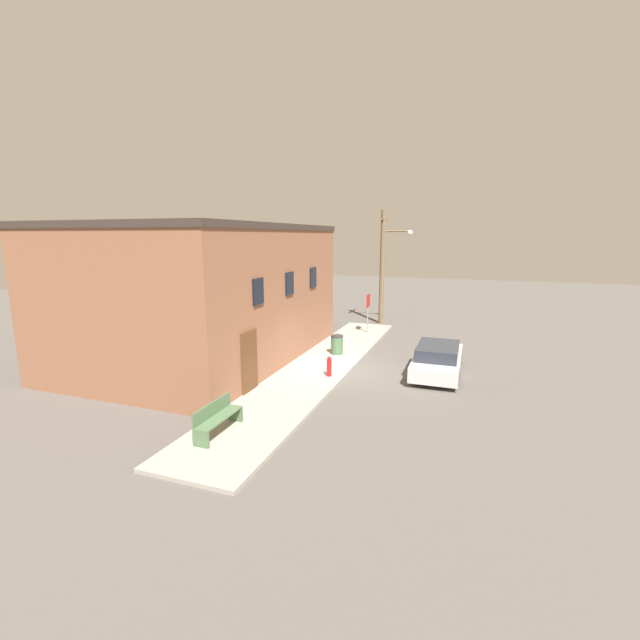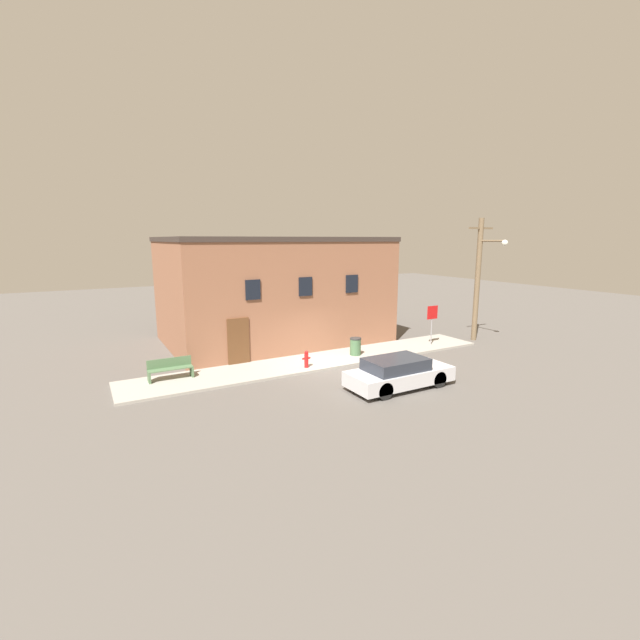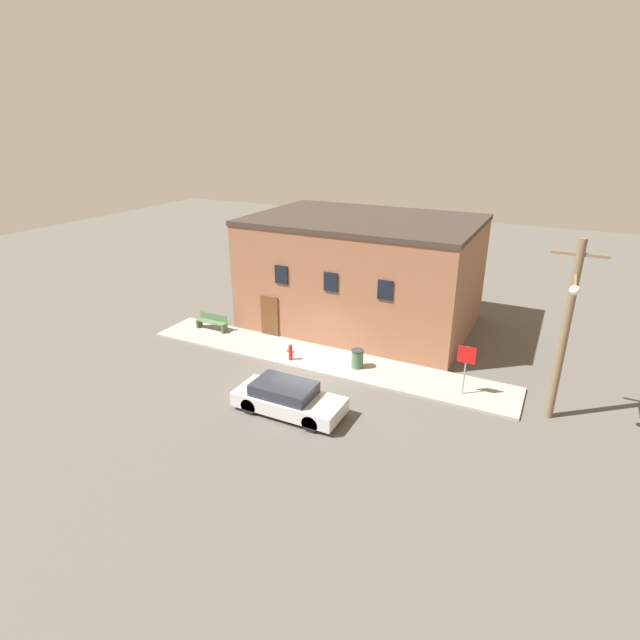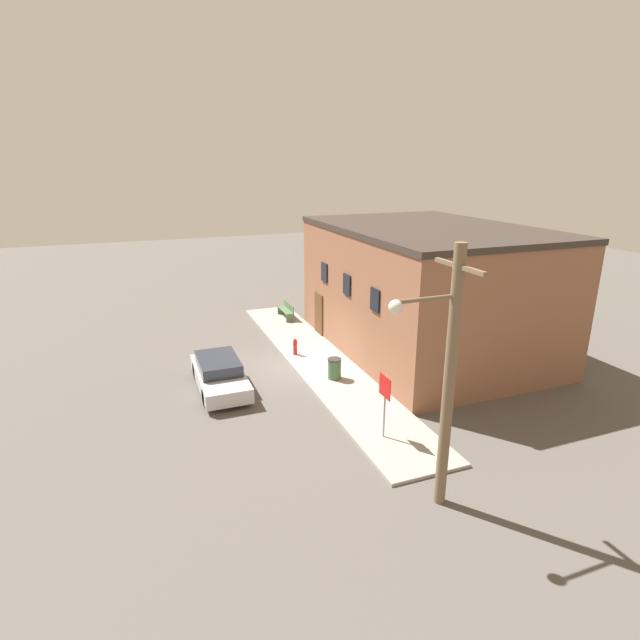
{
  "view_description": "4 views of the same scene",
  "coord_description": "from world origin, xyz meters",
  "px_view_note": "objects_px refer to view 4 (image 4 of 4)",
  "views": [
    {
      "loc": [
        -15.76,
        -4.39,
        5.31
      ],
      "look_at": [
        -0.03,
        1.3,
        2.0
      ],
      "focal_mm": 24.0,
      "sensor_mm": 36.0,
      "label": 1
    },
    {
      "loc": [
        -9.53,
        -15.51,
        5.66
      ],
      "look_at": [
        -0.03,
        1.3,
        2.0
      ],
      "focal_mm": 24.0,
      "sensor_mm": 36.0,
      "label": 2
    },
    {
      "loc": [
        9.34,
        -17.38,
        10.35
      ],
      "look_at": [
        -0.03,
        1.3,
        2.0
      ],
      "focal_mm": 28.0,
      "sensor_mm": 36.0,
      "label": 3
    },
    {
      "loc": [
        18.98,
        -5.96,
        8.51
      ],
      "look_at": [
        -0.03,
        1.3,
        2.0
      ],
      "focal_mm": 28.0,
      "sensor_mm": 36.0,
      "label": 4
    }
  ],
  "objects_px": {
    "fire_hydrant": "(295,347)",
    "utility_pole": "(446,374)",
    "bench": "(287,310)",
    "stop_sign": "(385,395)",
    "trash_bin": "(334,368)",
    "parked_car": "(219,374)"
  },
  "relations": [
    {
      "from": "trash_bin",
      "to": "bench",
      "type": "bearing_deg",
      "value": 175.75
    },
    {
      "from": "bench",
      "to": "trash_bin",
      "type": "xyz_separation_m",
      "value": [
        8.54,
        -0.63,
        0.0
      ]
    },
    {
      "from": "bench",
      "to": "trash_bin",
      "type": "bearing_deg",
      "value": -4.25
    },
    {
      "from": "stop_sign",
      "to": "bench",
      "type": "xyz_separation_m",
      "value": [
        -13.24,
        0.9,
        -1.05
      ]
    },
    {
      "from": "stop_sign",
      "to": "trash_bin",
      "type": "relative_size",
      "value": 2.47
    },
    {
      "from": "utility_pole",
      "to": "parked_car",
      "type": "bearing_deg",
      "value": -155.72
    },
    {
      "from": "parked_car",
      "to": "fire_hydrant",
      "type": "bearing_deg",
      "value": 118.37
    },
    {
      "from": "fire_hydrant",
      "to": "trash_bin",
      "type": "distance_m",
      "value": 3.12
    },
    {
      "from": "utility_pole",
      "to": "trash_bin",
      "type": "bearing_deg",
      "value": 177.04
    },
    {
      "from": "stop_sign",
      "to": "parked_car",
      "type": "xyz_separation_m",
      "value": [
        -5.7,
        -4.18,
        -1.0
      ]
    },
    {
      "from": "trash_bin",
      "to": "utility_pole",
      "type": "distance_m",
      "value": 8.53
    },
    {
      "from": "stop_sign",
      "to": "parked_car",
      "type": "relative_size",
      "value": 0.5
    },
    {
      "from": "utility_pole",
      "to": "parked_car",
      "type": "relative_size",
      "value": 1.61
    },
    {
      "from": "fire_hydrant",
      "to": "parked_car",
      "type": "bearing_deg",
      "value": -61.63
    },
    {
      "from": "stop_sign",
      "to": "bench",
      "type": "relative_size",
      "value": 1.21
    },
    {
      "from": "fire_hydrant",
      "to": "utility_pole",
      "type": "relative_size",
      "value": 0.11
    },
    {
      "from": "bench",
      "to": "stop_sign",
      "type": "bearing_deg",
      "value": -3.88
    },
    {
      "from": "trash_bin",
      "to": "fire_hydrant",
      "type": "bearing_deg",
      "value": -167.65
    },
    {
      "from": "stop_sign",
      "to": "utility_pole",
      "type": "xyz_separation_m",
      "value": [
        3.23,
        -0.15,
        2.06
      ]
    },
    {
      "from": "stop_sign",
      "to": "parked_car",
      "type": "distance_m",
      "value": 7.14
    },
    {
      "from": "fire_hydrant",
      "to": "bench",
      "type": "bearing_deg",
      "value": 166.69
    },
    {
      "from": "stop_sign",
      "to": "utility_pole",
      "type": "relative_size",
      "value": 0.31
    }
  ]
}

